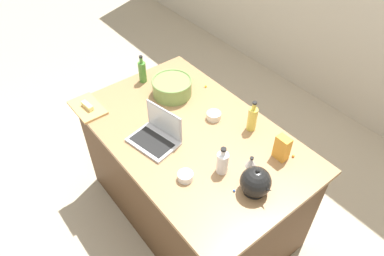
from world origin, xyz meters
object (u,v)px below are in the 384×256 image
at_px(bottle_olive, 142,71).
at_px(bottle_vinegar, 222,162).
at_px(bottle_oil, 252,118).
at_px(butter_stick_left, 87,106).
at_px(mixing_bowl_large, 172,87).
at_px(ramekin_small, 185,176).
at_px(ramekin_medium, 214,116).
at_px(kitchen_timer, 251,162).
at_px(laptop, 157,135).
at_px(candy_bag, 282,148).
at_px(kettle, 256,182).
at_px(cutting_board, 87,108).

relative_size(bottle_olive, bottle_vinegar, 1.17).
xyz_separation_m(bottle_oil, butter_stick_left, (-0.87, -0.78, -0.06)).
xyz_separation_m(mixing_bowl_large, bottle_oil, (0.64, 0.20, 0.02)).
distance_m(ramekin_small, ramekin_medium, 0.57).
relative_size(mixing_bowl_large, ramekin_small, 3.26).
bearing_deg(kitchen_timer, mixing_bowl_large, 177.24).
bearing_deg(laptop, kitchen_timer, 30.72).
bearing_deg(butter_stick_left, candy_bag, 32.15).
bearing_deg(candy_bag, butter_stick_left, -147.85).
bearing_deg(kettle, butter_stick_left, -161.35).
relative_size(laptop, ramekin_medium, 3.45).
xyz_separation_m(cutting_board, ramekin_medium, (0.65, 0.65, 0.02)).
bearing_deg(ramekin_medium, bottle_olive, -167.85).
bearing_deg(mixing_bowl_large, ramekin_small, -30.66).
distance_m(kettle, ramekin_medium, 0.66).
bearing_deg(butter_stick_left, laptop, 21.09).
height_order(bottle_olive, kitchen_timer, bottle_olive).
height_order(laptop, ramekin_medium, laptop).
relative_size(bottle_olive, butter_stick_left, 2.08).
xyz_separation_m(laptop, cutting_board, (-0.58, -0.22, -0.04)).
xyz_separation_m(mixing_bowl_large, kettle, (1.02, -0.16, 0.01)).
height_order(kitchen_timer, candy_bag, candy_bag).
bearing_deg(bottle_vinegar, laptop, -161.15).
xyz_separation_m(bottle_oil, candy_bag, (0.30, -0.04, -0.01)).
bearing_deg(bottle_oil, kettle, -43.06).
bearing_deg(kitchen_timer, bottle_olive, -178.09).
distance_m(laptop, mixing_bowl_large, 0.49).
xyz_separation_m(bottle_oil, ramekin_medium, (-0.24, -0.13, -0.07)).
distance_m(bottle_oil, kitchen_timer, 0.34).
xyz_separation_m(bottle_olive, butter_stick_left, (0.05, -0.50, -0.06)).
bearing_deg(bottle_oil, ramekin_medium, -150.95).
bearing_deg(kitchen_timer, cutting_board, -154.26).
bearing_deg(butter_stick_left, ramekin_medium, 45.59).
xyz_separation_m(cutting_board, butter_stick_left, (0.01, 0.00, 0.03)).
bearing_deg(laptop, mixing_bowl_large, 132.17).
relative_size(bottle_vinegar, kitchen_timer, 2.55).
height_order(bottle_oil, kettle, bottle_oil).
xyz_separation_m(kettle, kitchen_timer, (-0.15, 0.12, -0.04)).
distance_m(butter_stick_left, ramekin_medium, 0.91).
height_order(kettle, butter_stick_left, kettle).
bearing_deg(laptop, candy_bag, 40.50).
relative_size(laptop, ramekin_small, 3.73).
bearing_deg(laptop, kettle, 16.59).
height_order(laptop, bottle_oil, bottle_oil).
xyz_separation_m(mixing_bowl_large, butter_stick_left, (-0.23, -0.58, -0.03)).
relative_size(kettle, ramekin_small, 2.29).
height_order(laptop, kettle, laptop).
xyz_separation_m(mixing_bowl_large, bottle_vinegar, (0.79, -0.21, 0.01)).
bearing_deg(ramekin_small, butter_stick_left, -170.01).
bearing_deg(bottle_vinegar, ramekin_small, -112.75).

